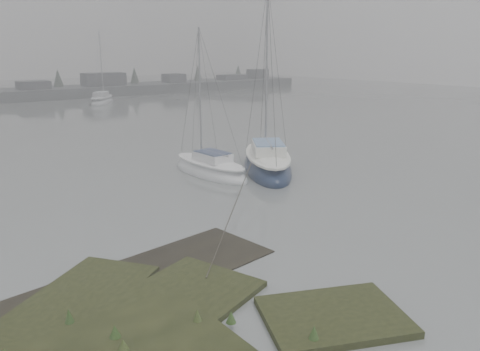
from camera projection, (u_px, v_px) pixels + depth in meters
name	position (u px, v px, depth m)	size (l,w,h in m)	color
ground	(13.00, 142.00, 34.65)	(160.00, 160.00, 0.00)	slate
far_shoreline	(143.00, 87.00, 74.66)	(60.00, 8.00, 4.15)	#4C4F51
sailboat_main	(267.00, 164.00, 26.43)	(6.47, 7.80, 10.90)	#13203D
sailboat_white	(210.00, 170.00, 25.56)	(2.20, 6.00, 8.36)	white
sailboat_far_b	(102.00, 101.00, 59.45)	(5.92, 6.81, 9.65)	silver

